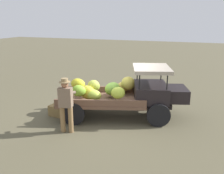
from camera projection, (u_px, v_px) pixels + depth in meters
The scene contains 4 objects.
ground_plane at pixel (114, 115), 8.93m from camera, with size 60.00×60.00×0.00m, color brown.
truck at pixel (126, 93), 8.58m from camera, with size 4.66×2.80×1.83m.
farmer at pixel (66, 102), 7.35m from camera, with size 0.53×0.49×1.72m.
wooden_crate at pixel (57, 111), 8.82m from camera, with size 0.54×0.37×0.39m, color olive.
Camera 1 is at (2.82, -7.81, 3.43)m, focal length 38.99 mm.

